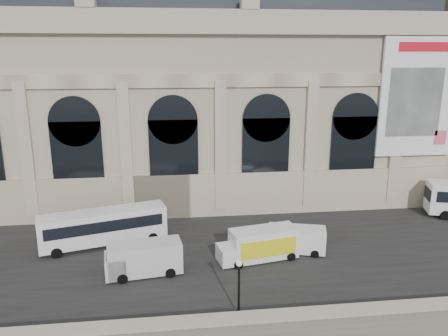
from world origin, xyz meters
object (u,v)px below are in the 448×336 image
object	(u,v)px
van_c	(293,239)
box_truck	(259,245)
bus_left	(104,226)
lamp_right	(239,289)
van_b	(140,259)

from	to	relation	value
van_c	box_truck	world-z (taller)	box_truck
bus_left	box_truck	world-z (taller)	bus_left
lamp_right	bus_left	bearing A→B (deg)	129.68
bus_left	van_b	world-z (taller)	bus_left
van_b	lamp_right	xyz separation A→B (m)	(7.12, -6.89, 0.74)
box_truck	lamp_right	size ratio (longest dim) A/B	1.71
lamp_right	box_truck	bearing A→B (deg)	69.53
bus_left	van_b	bearing A→B (deg)	-58.78
box_truck	lamp_right	bearing A→B (deg)	-110.47
bus_left	van_c	size ratio (longest dim) A/B	2.08
van_b	lamp_right	distance (m)	9.94
van_b	van_c	xyz separation A→B (m)	(13.62, 2.73, -0.19)
van_c	box_truck	xyz separation A→B (m)	(-3.37, -1.22, 0.22)
box_truck	lamp_right	xyz separation A→B (m)	(-3.14, -8.40, 0.71)
van_c	box_truck	distance (m)	3.59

